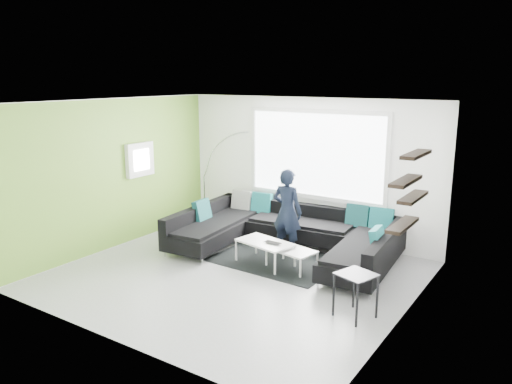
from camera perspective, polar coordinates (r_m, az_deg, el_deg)
ground at (r=8.30m, az=-2.49°, el=-9.50°), size 5.50×5.50×0.00m
room_shell at (r=7.93m, az=-1.53°, el=3.09°), size 5.54×5.04×2.82m
sectional_sofa at (r=9.07m, az=3.33°, el=-5.04°), size 4.06×2.72×0.84m
rug at (r=8.95m, az=2.37°, el=-7.73°), size 2.20×1.63×0.01m
coffee_table at (r=8.61m, az=2.52°, el=-7.20°), size 1.37×0.96×0.41m
arc_lamp at (r=11.06m, az=-5.96°, el=1.76°), size 2.10×1.35×2.06m
side_table at (r=6.97m, az=11.28°, el=-11.53°), size 0.57×0.57×0.62m
person at (r=9.07m, az=3.59°, el=-2.25°), size 0.58×0.38×1.58m
laptop at (r=8.50m, az=1.75°, el=-5.91°), size 0.33×0.24×0.02m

